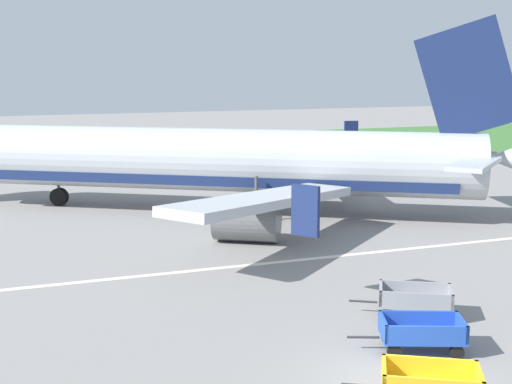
% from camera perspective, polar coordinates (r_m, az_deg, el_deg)
% --- Properties ---
extents(ground_plane, '(220.00, 220.00, 0.00)m').
position_cam_1_polar(ground_plane, '(20.67, 11.51, -14.87)').
color(ground_plane, gray).
extents(grass_strip, '(220.00, 28.00, 0.06)m').
position_cam_1_polar(grass_strip, '(71.79, -11.71, 3.22)').
color(grass_strip, '#3D7033').
rests_on(grass_strip, ground).
extents(apron_stripe, '(120.00, 0.36, 0.01)m').
position_cam_1_polar(apron_stripe, '(31.05, -0.28, -5.95)').
color(apron_stripe, silver).
rests_on(apron_stripe, ground).
extents(airplane, '(34.09, 28.42, 11.34)m').
position_cam_1_polar(airplane, '(41.23, -1.40, 2.47)').
color(airplane, '#B2B7BC').
rests_on(airplane, ground).
extents(baggage_cart_fourth_in_row, '(3.58, 2.21, 1.07)m').
position_cam_1_polar(baggage_cart_fourth_in_row, '(22.53, 13.34, -11.09)').
color(baggage_cart_fourth_in_row, '#234CB2').
rests_on(baggage_cart_fourth_in_row, ground).
extents(baggage_cart_far_end, '(3.45, 2.46, 1.07)m').
position_cam_1_polar(baggage_cart_far_end, '(25.40, 12.81, -8.58)').
color(baggage_cart_far_end, gray).
rests_on(baggage_cart_far_end, ground).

